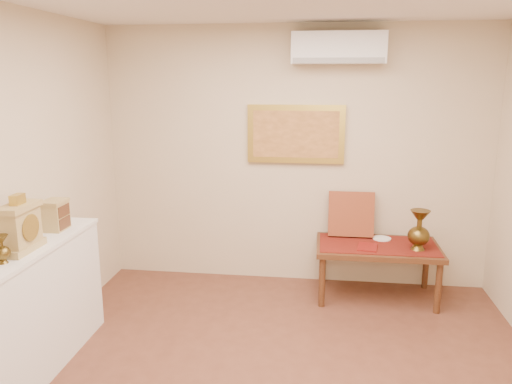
% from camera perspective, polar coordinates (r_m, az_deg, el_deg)
% --- Properties ---
extents(wall_back, '(4.00, 0.02, 2.70)m').
position_cam_1_polar(wall_back, '(5.26, 4.54, 3.93)').
color(wall_back, beige).
rests_on(wall_back, ground).
extents(brass_urn_small, '(0.11, 0.11, 0.24)m').
position_cam_1_polar(brass_urn_small, '(3.68, -27.12, -5.47)').
color(brass_urn_small, brown).
rests_on(brass_urn_small, display_ledge).
extents(table_cloth, '(1.14, 0.59, 0.01)m').
position_cam_1_polar(table_cloth, '(5.11, 13.75, -5.87)').
color(table_cloth, maroon).
rests_on(table_cloth, low_table).
extents(brass_urn_tall, '(0.21, 0.21, 0.47)m').
position_cam_1_polar(brass_urn_tall, '(5.00, 18.17, -3.69)').
color(brass_urn_tall, brown).
rests_on(brass_urn_tall, table_cloth).
extents(plate, '(0.19, 0.19, 0.01)m').
position_cam_1_polar(plate, '(5.28, 14.19, -5.17)').
color(plate, white).
rests_on(plate, table_cloth).
extents(menu, '(0.22, 0.28, 0.01)m').
position_cam_1_polar(menu, '(4.99, 12.62, -6.15)').
color(menu, maroon).
rests_on(menu, table_cloth).
extents(cushion, '(0.46, 0.19, 0.48)m').
position_cam_1_polar(cushion, '(5.27, 10.81, -2.48)').
color(cushion, maroon).
rests_on(cushion, table_cloth).
extents(display_ledge, '(0.37, 2.02, 0.98)m').
position_cam_1_polar(display_ledge, '(3.98, -25.87, -13.48)').
color(display_ledge, white).
rests_on(display_ledge, floor).
extents(mantel_clock, '(0.17, 0.36, 0.41)m').
position_cam_1_polar(mantel_clock, '(3.86, -25.29, -3.65)').
color(mantel_clock, tan).
rests_on(mantel_clock, display_ledge).
extents(wooden_chest, '(0.16, 0.21, 0.24)m').
position_cam_1_polar(wooden_chest, '(4.29, -21.95, -2.44)').
color(wooden_chest, tan).
rests_on(wooden_chest, display_ledge).
extents(low_table, '(1.20, 0.70, 0.55)m').
position_cam_1_polar(low_table, '(5.14, 13.71, -6.60)').
color(low_table, '#532E19').
rests_on(low_table, floor).
extents(painting, '(1.00, 0.06, 0.60)m').
position_cam_1_polar(painting, '(5.20, 4.57, 6.61)').
color(painting, gold).
rests_on(painting, wall_back).
extents(ac_unit, '(0.90, 0.25, 0.30)m').
position_cam_1_polar(ac_unit, '(5.06, 9.39, 15.93)').
color(ac_unit, silver).
rests_on(ac_unit, wall_back).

